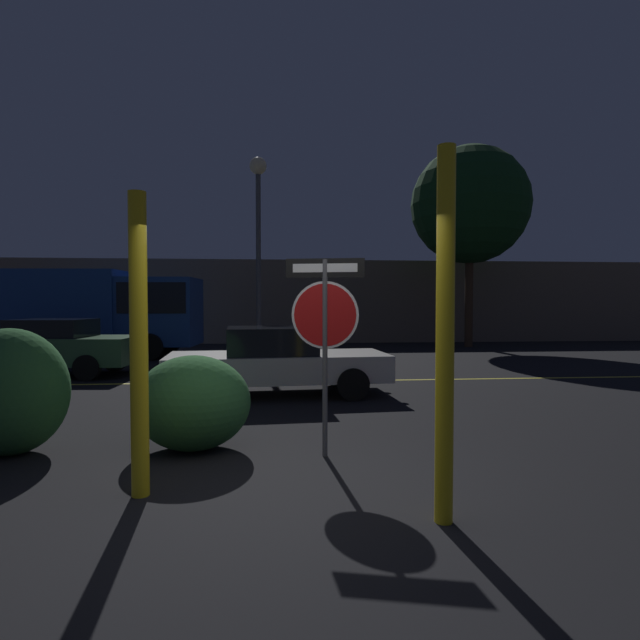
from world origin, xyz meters
TOP-DOWN VIEW (x-y plane):
  - ground_plane at (0.00, 0.00)m, footprint 260.00×260.00m
  - road_center_stripe at (0.00, 6.78)m, footprint 42.81×0.12m
  - stop_sign at (0.54, 1.25)m, footprint 0.90×0.23m
  - yellow_pole_left at (-1.28, 0.21)m, footprint 0.16×0.16m
  - yellow_pole_right at (1.34, -0.58)m, footprint 0.15×0.15m
  - hedge_bush_1 at (-3.14, 1.63)m, footprint 1.32×1.09m
  - hedge_bush_2 at (-1.03, 1.62)m, footprint 1.39×1.15m
  - passing_car_2 at (-5.56, 8.22)m, footprint 4.38×2.07m
  - passing_car_3 at (-0.01, 5.20)m, footprint 4.39×2.03m
  - delivery_truck at (-5.61, 12.46)m, footprint 6.34×2.65m
  - street_lamp at (-0.58, 11.77)m, footprint 0.55×0.55m
  - tree_0 at (7.77, 15.09)m, footprint 4.70×4.70m
  - building_backdrop at (2.06, 19.54)m, footprint 35.13×4.10m

SIDE VIEW (x-z plane):
  - ground_plane at x=0.00m, z-range 0.00..0.00m
  - road_center_stripe at x=0.00m, z-range 0.00..0.01m
  - hedge_bush_2 at x=-1.03m, z-range 0.00..1.16m
  - passing_car_3 at x=-0.01m, z-range 0.00..1.32m
  - passing_car_2 at x=-5.56m, z-range 0.01..1.40m
  - hedge_bush_1 at x=-3.14m, z-range 0.00..1.50m
  - yellow_pole_left at x=-1.28m, z-range 0.00..2.81m
  - yellow_pole_right at x=1.34m, z-range 0.00..3.05m
  - delivery_truck at x=-5.61m, z-range 0.18..3.02m
  - stop_sign at x=0.54m, z-range 0.49..2.80m
  - building_backdrop at x=2.06m, z-range 0.00..3.69m
  - street_lamp at x=-0.58m, z-range 1.43..7.89m
  - tree_0 at x=7.77m, z-range 1.67..9.75m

